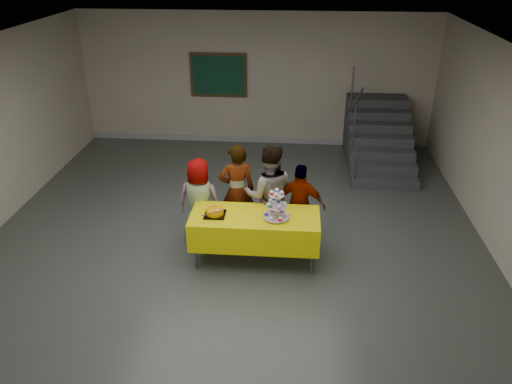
# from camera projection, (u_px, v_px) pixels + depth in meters

# --- Properties ---
(room_shell) EXTENTS (10.00, 10.04, 3.02)m
(room_shell) POSITION_uv_depth(u_px,v_px,m) (226.00, 126.00, 6.61)
(room_shell) COLOR #4C514C
(room_shell) RESTS_ON ground
(bake_table) EXTENTS (1.88, 0.78, 0.77)m
(bake_table) POSITION_uv_depth(u_px,v_px,m) (255.00, 228.00, 7.32)
(bake_table) COLOR #595960
(bake_table) RESTS_ON ground
(cupcake_stand) EXTENTS (0.38, 0.38, 0.44)m
(cupcake_stand) POSITION_uv_depth(u_px,v_px,m) (276.00, 207.00, 7.07)
(cupcake_stand) COLOR silver
(cupcake_stand) RESTS_ON bake_table
(bear_cake) EXTENTS (0.32, 0.36, 0.12)m
(bear_cake) POSITION_uv_depth(u_px,v_px,m) (215.00, 211.00, 7.21)
(bear_cake) COLOR black
(bear_cake) RESTS_ON bake_table
(schoolchild_a) EXTENTS (0.71, 0.49, 1.40)m
(schoolchild_a) POSITION_uv_depth(u_px,v_px,m) (199.00, 201.00, 7.77)
(schoolchild_a) COLOR slate
(schoolchild_a) RESTS_ON ground
(schoolchild_b) EXTENTS (0.65, 0.50, 1.57)m
(schoolchild_b) POSITION_uv_depth(u_px,v_px,m) (237.00, 191.00, 7.90)
(schoolchild_b) COLOR slate
(schoolchild_b) RESTS_ON ground
(schoolchild_c) EXTENTS (0.84, 0.68, 1.63)m
(schoolchild_c) POSITION_uv_depth(u_px,v_px,m) (269.00, 195.00, 7.72)
(schoolchild_c) COLOR slate
(schoolchild_c) RESTS_ON ground
(schoolchild_d) EXTENTS (0.83, 0.47, 1.34)m
(schoolchild_d) POSITION_uv_depth(u_px,v_px,m) (300.00, 205.00, 7.72)
(schoolchild_d) COLOR slate
(schoolchild_d) RESTS_ON ground
(staircase) EXTENTS (1.30, 2.40, 2.04)m
(staircase) POSITION_uv_depth(u_px,v_px,m) (377.00, 139.00, 10.81)
(staircase) COLOR #424447
(staircase) RESTS_ON ground
(noticeboard) EXTENTS (1.30, 0.05, 1.00)m
(noticeboard) POSITION_uv_depth(u_px,v_px,m) (219.00, 75.00, 11.31)
(noticeboard) COLOR #472B16
(noticeboard) RESTS_ON ground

